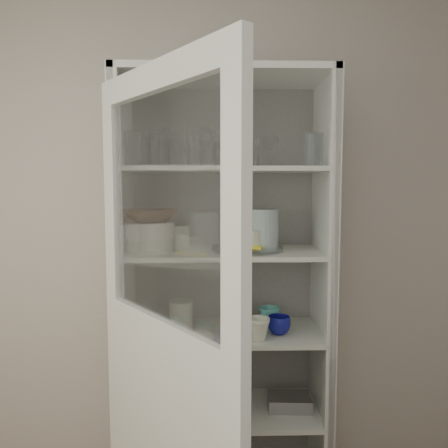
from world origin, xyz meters
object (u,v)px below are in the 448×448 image
at_px(white_canister, 181,315).
at_px(plate_stack_back, 172,236).
at_px(goblet_0, 187,152).
at_px(white_ramekin, 247,237).
at_px(glass_platter, 247,249).
at_px(measuring_cups, 154,329).
at_px(goblet_2, 225,149).
at_px(mug_teal, 269,317).
at_px(mug_blue, 279,325).
at_px(teal_jar, 235,317).
at_px(goblet_3, 271,149).
at_px(yellow_trivet, 247,245).
at_px(cream_bowl, 150,230).
at_px(goblet_1, 215,151).
at_px(plate_stack_front, 151,244).
at_px(grey_bowl_stack, 263,230).
at_px(pantry_cabinet, 224,310).
at_px(mug_white, 258,329).
at_px(terracotta_bowl, 150,216).
at_px(cream_dish, 193,399).
at_px(cupboard_door, 164,380).

bearing_deg(white_canister, plate_stack_back, 115.01).
bearing_deg(goblet_0, white_ramekin, -22.29).
height_order(glass_platter, measuring_cups, glass_platter).
distance_m(goblet_2, mug_teal, 0.88).
bearing_deg(mug_blue, teal_jar, 135.80).
distance_m(goblet_0, mug_blue, 0.96).
height_order(goblet_3, plate_stack_back, goblet_3).
xyz_separation_m(goblet_2, yellow_trivet, (0.11, -0.12, -0.47)).
relative_size(cream_bowl, white_canister, 1.65).
xyz_separation_m(goblet_1, teal_jar, (0.10, -0.07, -0.83)).
bearing_deg(mug_blue, mug_teal, 89.38).
bearing_deg(plate_stack_front, plate_stack_back, 64.46).
xyz_separation_m(goblet_0, grey_bowl_stack, (0.37, -0.11, -0.38)).
bearing_deg(plate_stack_front, cream_bowl, 0.00).
distance_m(pantry_cabinet, mug_white, 0.26).
relative_size(goblet_1, mug_teal, 1.58).
bearing_deg(terracotta_bowl, teal_jar, 11.81).
height_order(goblet_0, glass_platter, goblet_0).
height_order(pantry_cabinet, cream_dish, pantry_cabinet).
xyz_separation_m(goblet_2, measuring_cups, (-0.34, -0.15, -0.87)).
bearing_deg(teal_jar, cupboard_door, -114.76).
bearing_deg(white_canister, goblet_3, 8.81).
xyz_separation_m(goblet_2, terracotta_bowl, (-0.36, -0.15, -0.32)).
xyz_separation_m(goblet_3, cream_bowl, (-0.59, -0.14, -0.39)).
relative_size(goblet_2, mug_teal, 1.74).
height_order(goblet_2, terracotta_bowl, goblet_2).
relative_size(cream_bowl, glass_platter, 0.67).
distance_m(goblet_1, goblet_2, 0.05).
relative_size(yellow_trivet, teal_jar, 1.52).
bearing_deg(terracotta_bowl, plate_stack_back, 64.46).
bearing_deg(yellow_trivet, grey_bowl_stack, 10.65).
relative_size(cream_bowl, measuring_cups, 2.18).
distance_m(cream_bowl, terracotta_bowl, 0.07).
height_order(goblet_0, grey_bowl_stack, goblet_0).
xyz_separation_m(cream_bowl, grey_bowl_stack, (0.54, 0.04, -0.01)).
xyz_separation_m(goblet_3, mug_blue, (0.03, -0.16, -0.85)).
bearing_deg(cream_bowl, teal_jar, 11.81).
bearing_deg(cream_bowl, mug_blue, -1.83).
bearing_deg(white_ramekin, goblet_1, 138.62).
relative_size(yellow_trivet, grey_bowl_stack, 0.83).
bearing_deg(white_canister, goblet_2, 19.65).
height_order(terracotta_bowl, glass_platter, terracotta_bowl).
relative_size(goblet_0, goblet_2, 0.87).
relative_size(mug_white, measuring_cups, 1.04).
bearing_deg(cupboard_door, cream_dish, 135.97).
distance_m(mug_blue, mug_teal, 0.11).
distance_m(white_ramekin, cream_dish, 0.87).
bearing_deg(goblet_3, goblet_1, 175.64).
xyz_separation_m(cream_bowl, yellow_trivet, (0.46, 0.03, -0.08)).
bearing_deg(goblet_1, mug_white, -52.43).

